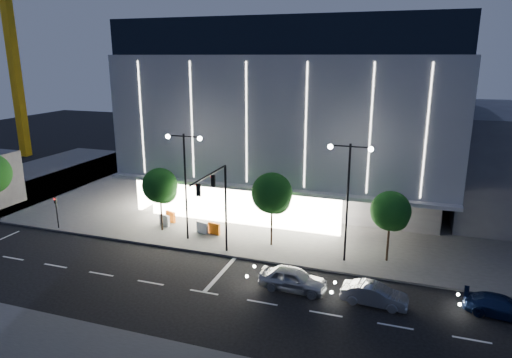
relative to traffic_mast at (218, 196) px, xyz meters
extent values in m
plane|color=black|center=(-1.00, -3.34, -5.03)|extent=(160.00, 160.00, 0.00)
cube|color=#474747|center=(4.00, 20.66, -4.95)|extent=(70.00, 40.00, 0.15)
cube|color=#4C4C51|center=(2.00, 20.66, -3.03)|extent=(28.00, 21.00, 4.00)
cube|color=#9C9CA1|center=(2.00, 18.66, 4.47)|extent=(30.00, 25.00, 11.00)
cube|color=black|center=(2.00, 18.66, 11.47)|extent=(29.40, 24.50, 3.00)
cube|color=white|center=(-1.00, 7.36, -3.03)|extent=(18.00, 0.40, 3.60)
cube|color=white|center=(-11.80, 12.66, -3.03)|extent=(0.40, 10.00, 3.60)
cube|color=#9C9CA1|center=(2.00, 6.36, -0.93)|extent=(30.00, 2.00, 0.30)
cube|color=white|center=(2.00, 6.14, 4.47)|extent=(24.00, 0.06, 10.00)
cylinder|color=black|center=(0.00, 1.46, -1.53)|extent=(0.18, 0.18, 7.00)
cylinder|color=black|center=(0.00, -1.44, 1.97)|extent=(0.14, 5.80, 0.14)
cube|color=black|center=(0.00, -0.74, 1.37)|extent=(0.28, 0.18, 0.85)
cube|color=black|center=(0.00, -3.14, 1.37)|extent=(0.28, 0.18, 0.85)
sphere|color=#FF0C0C|center=(-0.12, -0.74, 1.67)|extent=(0.14, 0.14, 0.14)
cylinder|color=black|center=(-4.00, 2.66, -0.53)|extent=(0.16, 0.16, 9.00)
cylinder|color=black|center=(-4.70, 2.66, 3.77)|extent=(1.40, 0.10, 0.10)
cylinder|color=black|center=(-3.30, 2.66, 3.77)|extent=(1.40, 0.10, 0.10)
sphere|color=white|center=(-5.40, 2.66, 3.67)|extent=(0.36, 0.36, 0.36)
sphere|color=white|center=(-2.60, 2.66, 3.67)|extent=(0.36, 0.36, 0.36)
cylinder|color=black|center=(9.00, 2.66, -0.53)|extent=(0.16, 0.16, 9.00)
cylinder|color=black|center=(8.30, 2.66, 3.77)|extent=(1.40, 0.10, 0.10)
cylinder|color=black|center=(9.70, 2.66, 3.77)|extent=(1.40, 0.10, 0.10)
sphere|color=white|center=(7.60, 2.66, 3.67)|extent=(0.36, 0.36, 0.36)
sphere|color=white|center=(10.40, 2.66, 3.67)|extent=(0.36, 0.36, 0.36)
cylinder|color=black|center=(-16.00, 1.16, -3.53)|extent=(0.12, 0.12, 3.00)
cube|color=black|center=(-16.00, 1.16, -2.33)|extent=(0.22, 0.16, 0.55)
sphere|color=#FF0C0C|center=(-16.00, 1.05, -2.18)|extent=(0.10, 0.10, 0.10)
cube|color=gold|center=(-43.00, 24.66, 8.97)|extent=(1.20, 1.20, 28.00)
cylinder|color=black|center=(-7.00, 3.66, -3.14)|extent=(0.16, 0.16, 3.78)
sphere|color=#113D10|center=(-7.00, 3.66, -0.82)|extent=(3.02, 3.02, 3.02)
sphere|color=#113D10|center=(-6.70, 3.86, -1.36)|extent=(2.16, 2.16, 2.16)
sphere|color=#113D10|center=(-7.25, 3.51, -1.14)|extent=(1.94, 1.94, 1.94)
cylinder|color=black|center=(3.00, 3.66, -3.00)|extent=(0.16, 0.16, 4.06)
sphere|color=#113D10|center=(3.00, 3.66, -0.50)|extent=(3.25, 3.25, 3.25)
sphere|color=#113D10|center=(3.30, 3.86, -1.08)|extent=(2.32, 2.32, 2.32)
sphere|color=#113D10|center=(2.75, 3.51, -0.85)|extent=(2.09, 2.09, 2.09)
cylinder|color=black|center=(12.00, 3.66, -3.21)|extent=(0.16, 0.16, 3.64)
sphere|color=#113D10|center=(12.00, 3.66, -0.97)|extent=(2.91, 2.91, 2.91)
sphere|color=#113D10|center=(12.30, 3.86, -1.49)|extent=(2.08, 2.08, 2.08)
sphere|color=#113D10|center=(11.75, 3.51, -1.28)|extent=(1.87, 1.87, 1.87)
imported|color=#ABAEB3|center=(6.41, -2.61, -4.26)|extent=(4.61, 2.02, 1.54)
imported|color=#A1A4A9|center=(11.62, -2.78, -4.36)|extent=(4.13, 1.68, 1.33)
imported|color=#132148|center=(18.87, -1.71, -4.41)|extent=(4.42, 2.27, 1.23)
cube|color=orange|center=(-7.30, 5.70, -4.38)|extent=(1.12, 0.62, 1.00)
cube|color=silver|center=(-7.34, 4.70, -4.38)|extent=(1.12, 0.58, 1.00)
cube|color=orange|center=(-2.32, 4.29, -4.38)|extent=(1.13, 0.45, 1.00)
cube|color=silver|center=(-3.36, 4.16, -4.38)|extent=(1.13, 0.52, 1.00)
camera|label=1|loc=(12.86, -29.09, 9.89)|focal=32.00mm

